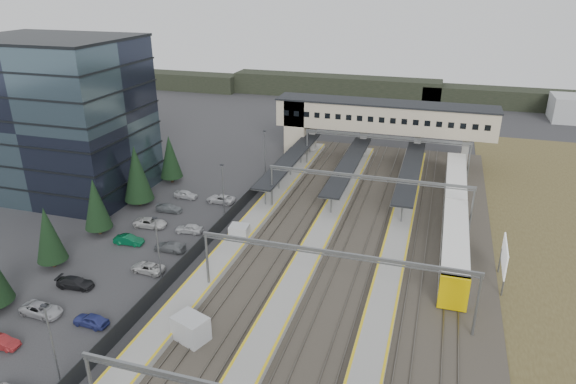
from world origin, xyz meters
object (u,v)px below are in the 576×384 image
(billboard, at_px, (504,257))
(footbridge, at_px, (369,118))
(office_building, at_px, (60,117))
(relay_cabin_near, at_px, (191,329))
(train, at_px, (455,213))
(relay_cabin_far, at_px, (239,233))

(billboard, bearing_deg, footbridge, 118.72)
(office_building, height_order, billboard, office_building)
(relay_cabin_near, bearing_deg, office_building, 141.72)
(billboard, bearing_deg, relay_cabin_near, -146.42)
(relay_cabin_near, height_order, train, train)
(relay_cabin_far, xyz_separation_m, train, (27.04, 12.54, 1.04))
(relay_cabin_near, bearing_deg, footbridge, 82.70)
(billboard, bearing_deg, office_building, 171.89)
(relay_cabin_far, relative_size, footbridge, 0.07)
(office_building, height_order, relay_cabin_far, office_building)
(relay_cabin_near, distance_m, billboard, 34.92)
(footbridge, bearing_deg, office_building, -145.53)
(office_building, distance_m, relay_cabin_far, 35.75)
(office_building, xyz_separation_m, relay_cabin_far, (32.96, -8.30, -11.07))
(relay_cabin_near, height_order, relay_cabin_far, relay_cabin_near)
(footbridge, distance_m, billboard, 45.03)
(train, height_order, billboard, billboard)
(office_building, bearing_deg, train, 4.04)
(office_building, height_order, train, office_building)
(office_building, xyz_separation_m, relay_cabin_near, (36.20, -28.57, -10.86))
(relay_cabin_far, bearing_deg, billboard, -1.76)
(relay_cabin_far, distance_m, footbridge, 40.35)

